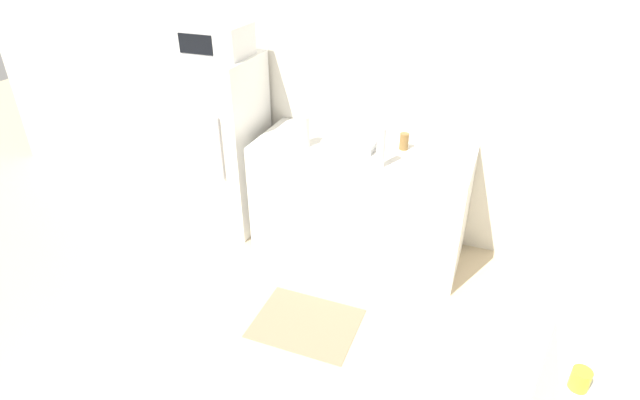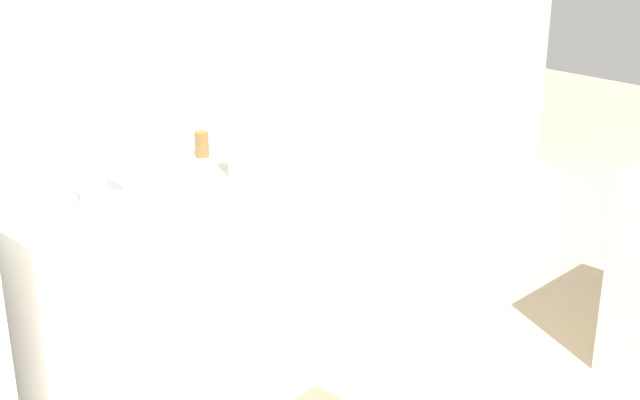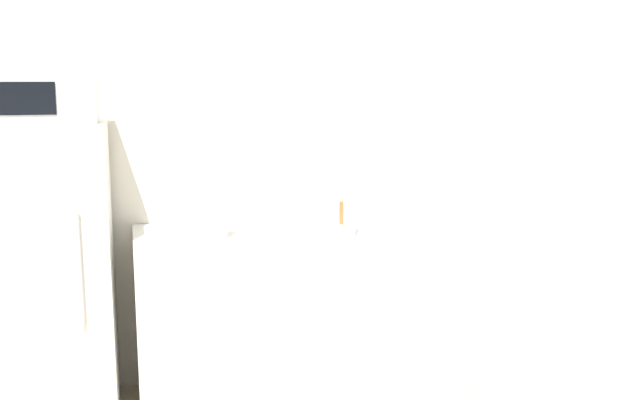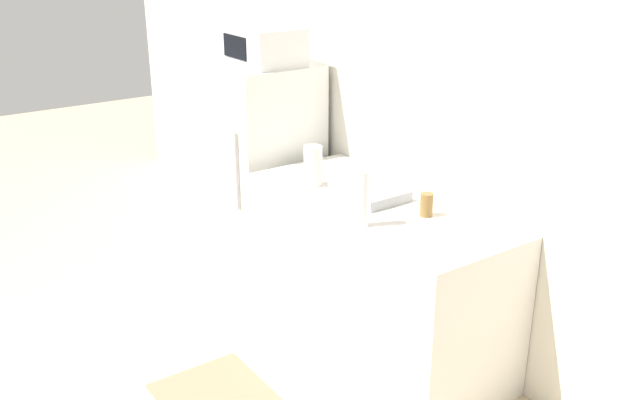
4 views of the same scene
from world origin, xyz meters
name	(u,v)px [view 1 (image 1 of 4)]	position (x,y,z in m)	size (l,w,h in m)	color
wall_back	(364,84)	(0.00, 3.21, 1.30)	(8.00, 0.06, 2.60)	silver
refrigerator	(225,144)	(-1.11, 2.83, 0.76)	(0.59, 0.65, 1.52)	white
microwave	(214,40)	(-1.11, 2.83, 1.64)	(0.53, 0.37, 0.25)	white
counter	(360,200)	(0.13, 2.82, 0.47)	(1.67, 0.72, 0.94)	silver
sink_basin	(351,141)	(0.03, 2.83, 0.97)	(0.40, 0.30, 0.06)	#9EA3A8
bottle_tall	(381,148)	(0.34, 2.54, 1.08)	(0.06, 0.06, 0.29)	silver
bottle_short	(404,141)	(0.43, 2.90, 1.00)	(0.07, 0.07, 0.13)	olive
jar	(580,379)	(1.52, 0.92, 1.04)	(0.07, 0.07, 0.08)	yellow
paper_towel_roll	(303,131)	(-0.31, 2.67, 1.06)	(0.11, 0.11, 0.24)	white
kitchen_rug	(306,323)	(0.06, 1.81, 0.00)	(0.71, 0.56, 0.01)	#937A5B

